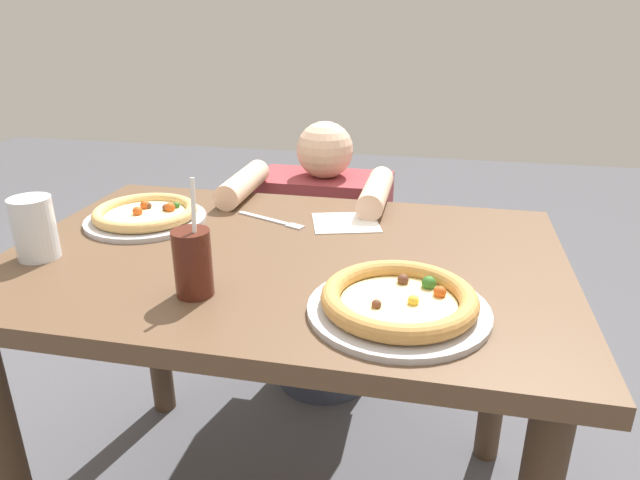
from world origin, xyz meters
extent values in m
cube|color=brown|center=(0.00, 0.00, 0.73)|extent=(1.20, 0.81, 0.04)
cylinder|color=#443122|center=(-0.52, -0.32, 0.35)|extent=(0.07, 0.07, 0.71)
cylinder|color=#443122|center=(-0.52, 0.32, 0.35)|extent=(0.07, 0.07, 0.71)
cylinder|color=#443122|center=(0.52, 0.32, 0.35)|extent=(0.07, 0.07, 0.71)
cylinder|color=#B7B7BC|center=(0.27, -0.21, 0.76)|extent=(0.32, 0.32, 0.01)
cylinder|color=#E5CC7F|center=(0.27, -0.21, 0.77)|extent=(0.20, 0.20, 0.01)
torus|color=#C68C47|center=(0.27, -0.21, 0.78)|extent=(0.27, 0.27, 0.03)
sphere|color=#BF4C19|center=(0.34, -0.17, 0.78)|extent=(0.02, 0.02, 0.02)
sphere|color=brown|center=(0.27, -0.14, 0.78)|extent=(0.02, 0.02, 0.02)
sphere|color=#2D6623|center=(0.32, -0.14, 0.78)|extent=(0.03, 0.03, 0.03)
sphere|color=brown|center=(0.23, -0.24, 0.78)|extent=(0.02, 0.02, 0.02)
sphere|color=gold|center=(0.29, -0.21, 0.78)|extent=(0.02, 0.02, 0.02)
cylinder|color=#B7B7BC|center=(-0.39, 0.12, 0.76)|extent=(0.30, 0.30, 0.01)
cylinder|color=beige|center=(-0.39, 0.12, 0.77)|extent=(0.20, 0.20, 0.01)
torus|color=tan|center=(-0.39, 0.12, 0.78)|extent=(0.25, 0.25, 0.03)
sphere|color=#BF4C19|center=(-0.40, 0.11, 0.78)|extent=(0.02, 0.02, 0.02)
sphere|color=brown|center=(-0.35, 0.15, 0.78)|extent=(0.02, 0.02, 0.02)
sphere|color=#BF4C19|center=(-0.34, 0.15, 0.78)|extent=(0.03, 0.03, 0.03)
sphere|color=brown|center=(-0.40, 0.16, 0.78)|extent=(0.02, 0.02, 0.02)
sphere|color=#BF4C19|center=(-0.41, 0.15, 0.78)|extent=(0.02, 0.02, 0.02)
sphere|color=#2D6623|center=(-0.33, 0.17, 0.78)|extent=(0.02, 0.02, 0.02)
cylinder|color=#4C1E14|center=(-0.11, -0.22, 0.81)|extent=(0.07, 0.07, 0.13)
cylinder|color=white|center=(-0.10, -0.22, 0.92)|extent=(0.01, 0.02, 0.11)
cylinder|color=silver|center=(-0.50, -0.13, 0.82)|extent=(0.09, 0.09, 0.13)
cube|color=white|center=(-0.52, -0.15, 0.85)|extent=(0.03, 0.03, 0.02)
cube|color=white|center=(-0.49, -0.12, 0.85)|extent=(0.02, 0.02, 0.02)
cube|color=white|center=(0.10, 0.21, 0.75)|extent=(0.19, 0.18, 0.00)
cube|color=silver|center=(-0.11, 0.20, 0.75)|extent=(0.15, 0.08, 0.00)
cube|color=silver|center=(-0.02, 0.16, 0.75)|extent=(0.05, 0.04, 0.00)
cylinder|color=#333847|center=(-0.03, 0.60, 0.23)|extent=(0.34, 0.34, 0.45)
cube|color=maroon|center=(-0.03, 0.60, 0.60)|extent=(0.42, 0.22, 0.31)
sphere|color=beige|center=(-0.03, 0.60, 0.84)|extent=(0.18, 0.18, 0.18)
cylinder|color=beige|center=(-0.22, 0.37, 0.79)|extent=(0.07, 0.28, 0.07)
cylinder|color=beige|center=(0.16, 0.37, 0.79)|extent=(0.07, 0.28, 0.07)
camera|label=1|loc=(0.32, -1.10, 1.25)|focal=31.94mm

